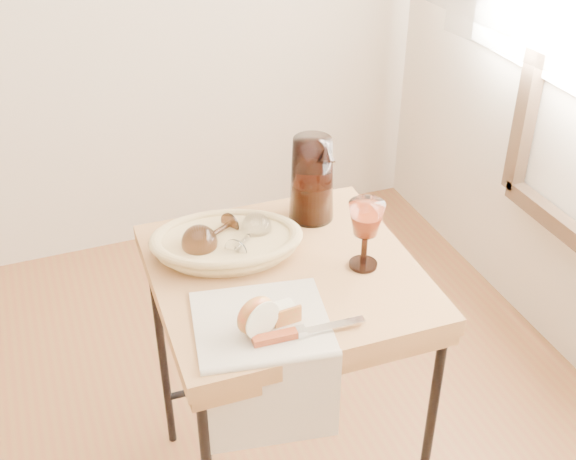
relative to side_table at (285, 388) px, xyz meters
name	(u,v)px	position (x,y,z in m)	size (l,w,h in m)	color
side_table	(285,388)	(0.00, 0.00, 0.00)	(0.61, 0.61, 0.77)	olive
tea_towel	(261,322)	(-0.12, -0.17, 0.39)	(0.28, 0.26, 0.01)	#F4E2C7
bread_basket	(227,244)	(-0.11, 0.11, 0.41)	(0.32, 0.22, 0.05)	tan
goblet_lying_a	(213,234)	(-0.14, 0.12, 0.44)	(0.14, 0.09, 0.09)	#4C2F1D
goblet_lying_b	(248,237)	(-0.06, 0.09, 0.44)	(0.12, 0.08, 0.08)	white
pitcher	(312,179)	(0.15, 0.19, 0.50)	(0.16, 0.24, 0.26)	black
wine_goblet	(365,235)	(0.18, -0.05, 0.47)	(0.08, 0.08, 0.17)	white
apple_half	(256,315)	(-0.14, -0.19, 0.43)	(0.09, 0.05, 0.08)	red
apple_wedge	(280,313)	(-0.08, -0.18, 0.41)	(0.06, 0.03, 0.04)	#F7F1CA
table_knife	(305,330)	(-0.05, -0.24, 0.40)	(0.24, 0.02, 0.02)	silver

